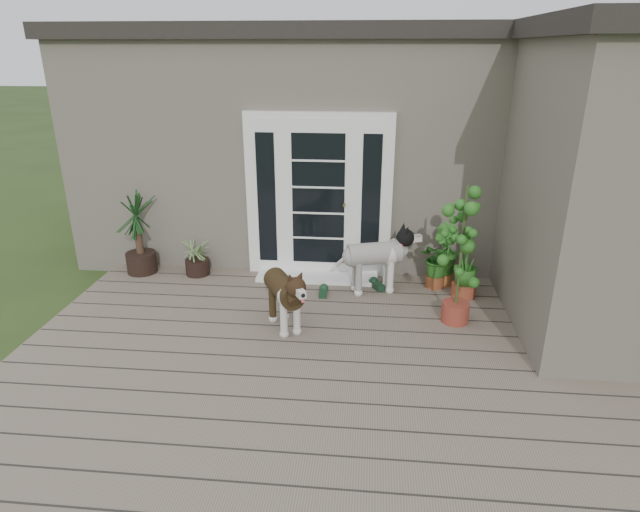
{
  "coord_description": "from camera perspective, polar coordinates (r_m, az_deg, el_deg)",
  "views": [
    {
      "loc": [
        0.47,
        -4.14,
        3.01
      ],
      "look_at": [
        -0.1,
        1.75,
        0.7
      ],
      "focal_mm": 30.12,
      "sensor_mm": 36.0,
      "label": 1
    }
  ],
  "objects": [
    {
      "name": "deck",
      "position": [
        5.44,
        -0.33,
        -11.54
      ],
      "size": [
        6.2,
        4.6,
        0.12
      ],
      "primitive_type": "cube",
      "color": "#6B5B4C",
      "rests_on": "ground"
    },
    {
      "name": "spider_plant",
      "position": [
        7.41,
        -12.98,
        0.18
      ],
      "size": [
        0.63,
        0.63,
        0.57
      ],
      "primitive_type": null,
      "rotation": [
        0.0,
        0.0,
        0.18
      ],
      "color": "#79995E",
      "rests_on": "deck"
    },
    {
      "name": "house_wing",
      "position": [
        6.32,
        28.1,
        5.42
      ],
      "size": [
        1.6,
        2.4,
        3.1
      ],
      "primitive_type": "cube",
      "color": "#665E54",
      "rests_on": "ground"
    },
    {
      "name": "door_unit",
      "position": [
        7.02,
        -0.15,
        6.32
      ],
      "size": [
        1.9,
        0.14,
        2.15
      ],
      "primitive_type": "cube",
      "color": "white",
      "rests_on": "deck"
    },
    {
      "name": "roof_main",
      "position": [
        8.81,
        2.67,
        22.52
      ],
      "size": [
        7.6,
        4.2,
        0.2
      ],
      "primitive_type": "cube",
      "color": "#2D2826",
      "rests_on": "house_main"
    },
    {
      "name": "clog_right",
      "position": [
        6.71,
        0.36,
        -3.78
      ],
      "size": [
        0.14,
        0.29,
        0.09
      ],
      "primitive_type": null,
      "rotation": [
        0.0,
        0.0,
        0.02
      ],
      "color": "#15351E",
      "rests_on": "deck"
    },
    {
      "name": "door_step",
      "position": [
        7.17,
        -0.3,
        -2.23
      ],
      "size": [
        1.6,
        0.4,
        0.05
      ],
      "primitive_type": "cube",
      "color": "white",
      "rests_on": "deck"
    },
    {
      "name": "herb_a",
      "position": [
        7.0,
        12.21,
        -1.07
      ],
      "size": [
        0.59,
        0.59,
        0.56
      ],
      "primitive_type": "imported",
      "rotation": [
        0.0,
        0.0,
        1.12
      ],
      "color": "#18551D",
      "rests_on": "deck"
    },
    {
      "name": "sapling",
      "position": [
        5.97,
        14.75,
        0.19
      ],
      "size": [
        0.5,
        0.5,
        1.62
      ],
      "primitive_type": null,
      "rotation": [
        0.0,
        0.0,
        -0.05
      ],
      "color": "#285B1A",
      "rests_on": "deck"
    },
    {
      "name": "herb_b",
      "position": [
        7.11,
        13.04,
        -0.68
      ],
      "size": [
        0.53,
        0.53,
        0.59
      ],
      "primitive_type": "imported",
      "rotation": [
        0.0,
        0.0,
        2.06
      ],
      "color": "#164F18",
      "rests_on": "deck"
    },
    {
      "name": "brindle_dog",
      "position": [
        5.84,
        -3.84,
        -4.59
      ],
      "size": [
        0.71,
        0.9,
        0.69
      ],
      "primitive_type": null,
      "rotation": [
        0.0,
        0.0,
        3.65
      ],
      "color": "#3D2B16",
      "rests_on": "deck"
    },
    {
      "name": "clog_left",
      "position": [
        6.93,
        6.08,
        -3.03
      ],
      "size": [
        0.27,
        0.34,
        0.09
      ],
      "primitive_type": null,
      "rotation": [
        0.0,
        0.0,
        0.48
      ],
      "color": "black",
      "rests_on": "deck"
    },
    {
      "name": "house_main",
      "position": [
        8.93,
        2.49,
        11.87
      ],
      "size": [
        7.4,
        4.0,
        3.1
      ],
      "primitive_type": "cube",
      "color": "#665E54",
      "rests_on": "ground"
    },
    {
      "name": "yucca",
      "position": [
        7.6,
        -18.77,
        2.25
      ],
      "size": [
        0.96,
        0.96,
        1.11
      ],
      "primitive_type": null,
      "rotation": [
        0.0,
        0.0,
        -0.3
      ],
      "color": "black",
      "rests_on": "deck"
    },
    {
      "name": "white_dog",
      "position": [
        6.71,
        5.73,
        -0.84
      ],
      "size": [
        0.96,
        0.62,
        0.74
      ],
      "primitive_type": null,
      "rotation": [
        0.0,
        0.0,
        -1.28
      ],
      "color": "silver",
      "rests_on": "deck"
    },
    {
      "name": "herb_c",
      "position": [
        6.83,
        15.14,
        -1.99
      ],
      "size": [
        0.47,
        0.47,
        0.55
      ],
      "primitive_type": "imported",
      "rotation": [
        0.0,
        0.0,
        4.27
      ],
      "color": "#1B5F20",
      "rests_on": "deck"
    }
  ]
}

